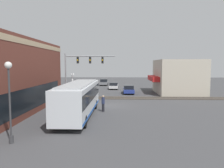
{
  "coord_description": "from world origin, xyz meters",
  "views": [
    {
      "loc": [
        -26.27,
        -1.15,
        4.97
      ],
      "look_at": [
        5.09,
        0.05,
        2.19
      ],
      "focal_mm": 35.0,
      "sensor_mm": 36.0,
      "label": 1
    }
  ],
  "objects_px": {
    "city_bus": "(79,98)",
    "streetlamp": "(9,95)",
    "parked_car_white": "(114,86)",
    "pedestrian_near_bus": "(103,103)",
    "parked_car_blue": "(129,89)",
    "crossing_signal": "(73,84)",
    "pedestrian_at_crossing": "(76,94)",
    "parked_car_grey": "(104,82)"
  },
  "relations": [
    {
      "from": "crossing_signal",
      "to": "parked_car_white",
      "type": "distance_m",
      "value": 16.17
    },
    {
      "from": "crossing_signal",
      "to": "parked_car_white",
      "type": "bearing_deg",
      "value": -18.7
    },
    {
      "from": "parked_car_grey",
      "to": "pedestrian_at_crossing",
      "type": "xyz_separation_m",
      "value": [
        -23.09,
        2.09,
        0.23
      ]
    },
    {
      "from": "streetlamp",
      "to": "parked_car_white",
      "type": "xyz_separation_m",
      "value": [
        31.59,
        -5.54,
        -2.43
      ]
    },
    {
      "from": "parked_car_white",
      "to": "pedestrian_near_bus",
      "type": "relative_size",
      "value": 2.72
    },
    {
      "from": "parked_car_blue",
      "to": "pedestrian_at_crossing",
      "type": "xyz_separation_m",
      "value": [
        -8.11,
        7.49,
        0.25
      ]
    },
    {
      "from": "city_bus",
      "to": "parked_car_blue",
      "type": "bearing_deg",
      "value": -17.56
    },
    {
      "from": "crossing_signal",
      "to": "pedestrian_near_bus",
      "type": "xyz_separation_m",
      "value": [
        -6.75,
        -4.7,
        -1.41
      ]
    },
    {
      "from": "parked_car_white",
      "to": "pedestrian_near_bus",
      "type": "height_order",
      "value": "pedestrian_near_bus"
    },
    {
      "from": "parked_car_grey",
      "to": "parked_car_blue",
      "type": "bearing_deg",
      "value": -160.19
    },
    {
      "from": "parked_car_blue",
      "to": "parked_car_white",
      "type": "relative_size",
      "value": 1.01
    },
    {
      "from": "streetlamp",
      "to": "city_bus",
      "type": "bearing_deg",
      "value": -21.44
    },
    {
      "from": "parked_car_blue",
      "to": "pedestrian_near_bus",
      "type": "distance_m",
      "value": 15.31
    },
    {
      "from": "streetlamp",
      "to": "pedestrian_near_bus",
      "type": "relative_size",
      "value": 2.97
    },
    {
      "from": "pedestrian_near_bus",
      "to": "pedestrian_at_crossing",
      "type": "bearing_deg",
      "value": 31.71
    },
    {
      "from": "parked_car_blue",
      "to": "parked_car_grey",
      "type": "distance_m",
      "value": 15.93
    },
    {
      "from": "pedestrian_near_bus",
      "to": "streetlamp",
      "type": "bearing_deg",
      "value": 152.11
    },
    {
      "from": "streetlamp",
      "to": "pedestrian_near_bus",
      "type": "bearing_deg",
      "value": -27.89
    },
    {
      "from": "parked_car_blue",
      "to": "pedestrian_at_crossing",
      "type": "distance_m",
      "value": 11.04
    },
    {
      "from": "parked_car_white",
      "to": "streetlamp",
      "type": "bearing_deg",
      "value": 170.05
    },
    {
      "from": "parked_car_grey",
      "to": "crossing_signal",
      "type": "bearing_deg",
      "value": 173.71
    },
    {
      "from": "city_bus",
      "to": "streetlamp",
      "type": "height_order",
      "value": "streetlamp"
    },
    {
      "from": "streetlamp",
      "to": "parked_car_blue",
      "type": "height_order",
      "value": "streetlamp"
    },
    {
      "from": "crossing_signal",
      "to": "pedestrian_at_crossing",
      "type": "xyz_separation_m",
      "value": [
        0.09,
        -0.46,
        -1.37
      ]
    },
    {
      "from": "pedestrian_near_bus",
      "to": "parked_car_grey",
      "type": "bearing_deg",
      "value": 4.09
    },
    {
      "from": "parked_car_blue",
      "to": "parked_car_grey",
      "type": "bearing_deg",
      "value": 19.81
    },
    {
      "from": "pedestrian_at_crossing",
      "to": "pedestrian_near_bus",
      "type": "bearing_deg",
      "value": -148.29
    },
    {
      "from": "parked_car_white",
      "to": "parked_car_grey",
      "type": "distance_m",
      "value": 8.37
    },
    {
      "from": "crossing_signal",
      "to": "parked_car_blue",
      "type": "relative_size",
      "value": 0.8
    },
    {
      "from": "city_bus",
      "to": "pedestrian_near_bus",
      "type": "height_order",
      "value": "city_bus"
    },
    {
      "from": "crossing_signal",
      "to": "streetlamp",
      "type": "distance_m",
      "value": 16.38
    },
    {
      "from": "city_bus",
      "to": "pedestrian_at_crossing",
      "type": "bearing_deg",
      "value": 13.15
    },
    {
      "from": "city_bus",
      "to": "parked_car_white",
      "type": "height_order",
      "value": "city_bus"
    },
    {
      "from": "city_bus",
      "to": "streetlamp",
      "type": "relative_size",
      "value": 2.24
    },
    {
      "from": "pedestrian_near_bus",
      "to": "parked_car_white",
      "type": "bearing_deg",
      "value": -1.2
    },
    {
      "from": "crossing_signal",
      "to": "parked_car_white",
      "type": "relative_size",
      "value": 0.8
    },
    {
      "from": "crossing_signal",
      "to": "pedestrian_at_crossing",
      "type": "height_order",
      "value": "crossing_signal"
    },
    {
      "from": "pedestrian_near_bus",
      "to": "pedestrian_at_crossing",
      "type": "height_order",
      "value": "pedestrian_at_crossing"
    },
    {
      "from": "streetlamp",
      "to": "parked_car_blue",
      "type": "distance_m",
      "value": 26.05
    },
    {
      "from": "parked_car_white",
      "to": "pedestrian_near_bus",
      "type": "xyz_separation_m",
      "value": [
        -21.99,
        0.46,
        0.25
      ]
    },
    {
      "from": "parked_car_blue",
      "to": "pedestrian_at_crossing",
      "type": "bearing_deg",
      "value": 137.25
    },
    {
      "from": "crossing_signal",
      "to": "pedestrian_at_crossing",
      "type": "distance_m",
      "value": 1.45
    }
  ]
}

